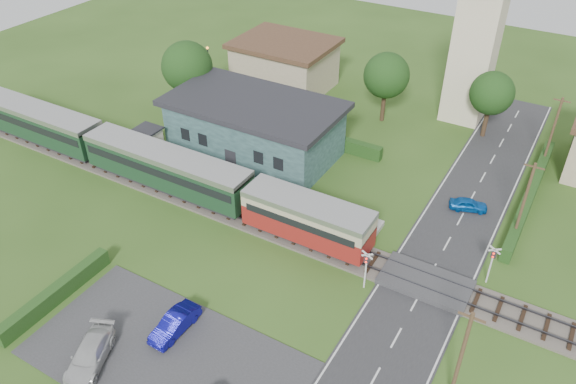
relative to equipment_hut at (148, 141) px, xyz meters
The scene contains 28 objects.
ground 18.82m from the equipment_hut, 16.11° to the right, with size 120.00×120.00×0.00m, color #2D4C19.
railway_track 18.36m from the equipment_hut, 10.08° to the right, with size 76.00×3.20×0.49m.
road 28.53m from the equipment_hut, 10.52° to the right, with size 6.00×70.00×0.05m, color #28282B.
car_park 23.90m from the equipment_hut, 46.19° to the right, with size 17.00×9.00×0.08m, color #333335.
crossing_deck 28.22m from the equipment_hut, ahead, with size 6.20×3.40×0.45m, color #333335.
platform 8.14m from the equipment_hut, ahead, with size 30.00×3.00×0.45m, color gray.
equipment_hut is the anchor object (origin of this frame).
station_building 9.92m from the equipment_hut, 35.92° to the left, with size 16.00×9.00×5.30m.
train 3.69m from the equipment_hut, 60.84° to the right, with size 43.20×2.90×3.40m.
church_tower 33.48m from the equipment_hut, 44.75° to the left, with size 6.00×6.00×17.60m.
house_west 20.05m from the equipment_hut, 81.38° to the left, with size 10.80×8.80×5.50m.
hedge_carpark 18.61m from the equipment_hut, 67.85° to the right, with size 0.80×9.00×1.20m, color #193814.
hedge_roadside 33.98m from the equipment_hut, 18.54° to the left, with size 0.80×18.00×1.20m, color #193814.
hedge_station 13.09m from the equipment_hut, 52.16° to the left, with size 22.00×0.80×1.30m, color #193814.
tree_a 9.73m from the equipment_hut, 102.80° to the left, with size 5.20×5.20×8.00m.
tree_b 24.16m from the equipment_hut, 48.05° to the left, with size 4.60×4.60×7.34m.
tree_c 32.81m from the equipment_hut, 37.29° to the left, with size 4.20×4.20×6.78m.
utility_pole_b 34.14m from the equipment_hut, 19.18° to the right, with size 1.40×0.22×7.00m.
utility_pole_c 32.61m from the equipment_hut, ahead, with size 1.40×0.22×7.00m.
utility_pole_d 36.37m from the equipment_hut, 27.55° to the left, with size 1.40×0.22×7.00m.
crossing_signal_near 25.04m from the equipment_hut, 12.94° to the right, with size 0.84×0.28×3.28m.
crossing_signal_far 31.61m from the equipment_hut, ahead, with size 0.84×0.28×3.28m.
streetlamp_west 15.39m from the equipment_hut, 105.12° to the left, with size 0.30×0.30×5.15m.
car_on_road 28.98m from the equipment_hut, 13.70° to the left, with size 1.22×3.04×1.04m, color #0A51A9.
car_park_blue 21.88m from the equipment_hut, 44.26° to the right, with size 1.33×3.81×1.26m, color #0C0C7E.
car_park_silver 23.54m from the equipment_hut, 56.88° to the right, with size 1.85×4.56×1.32m, color silver.
pedestrian_near 14.36m from the equipment_hut, ahead, with size 0.63×0.42×1.74m, color gray.
pedestrian_far 3.28m from the equipment_hut, ahead, with size 0.82×0.64×1.69m, color gray.
Camera 1 is at (15.94, -27.15, 28.01)m, focal length 35.00 mm.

